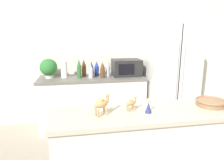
{
  "coord_description": "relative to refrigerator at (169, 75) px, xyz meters",
  "views": [
    {
      "loc": [
        -0.58,
        -0.9,
        1.59
      ],
      "look_at": [
        -0.17,
        1.46,
        1.04
      ],
      "focal_mm": 32.0,
      "sensor_mm": 36.0,
      "label": 1
    }
  ],
  "objects": [
    {
      "name": "wall_back",
      "position": [
        -1.0,
        0.41,
        0.38
      ],
      "size": [
        8.0,
        0.06,
        2.55
      ],
      "color": "silver",
      "rests_on": "ground_plane"
    },
    {
      "name": "back_counter",
      "position": [
        -1.35,
        0.08,
        -0.45
      ],
      "size": [
        1.77,
        0.63,
        0.89
      ],
      "color": "white",
      "rests_on": "ground_plane"
    },
    {
      "name": "refrigerator",
      "position": [
        0.0,
        0.0,
        0.0
      ],
      "size": [
        0.83,
        0.74,
        1.78
      ],
      "color": "white",
      "rests_on": "ground_plane"
    },
    {
      "name": "potted_plant",
      "position": [
        -2.05,
        0.11,
        0.17
      ],
      "size": [
        0.28,
        0.28,
        0.32
      ],
      "color": "silver",
      "rests_on": "back_counter"
    },
    {
      "name": "paper_towel_roll",
      "position": [
        -1.8,
        0.1,
        0.14
      ],
      "size": [
        0.1,
        0.1,
        0.28
      ],
      "color": "white",
      "rests_on": "back_counter"
    },
    {
      "name": "microwave",
      "position": [
        -0.75,
        0.09,
        0.14
      ],
      "size": [
        0.48,
        0.37,
        0.28
      ],
      "color": "black",
      "rests_on": "back_counter"
    },
    {
      "name": "back_bottle_0",
      "position": [
        -1.08,
        0.05,
        0.13
      ],
      "size": [
        0.07,
        0.07,
        0.27
      ],
      "color": "#B2B7BC",
      "rests_on": "back_counter"
    },
    {
      "name": "back_bottle_1",
      "position": [
        -1.26,
        0.14,
        0.12
      ],
      "size": [
        0.08,
        0.08,
        0.26
      ],
      "color": "navy",
      "rests_on": "back_counter"
    },
    {
      "name": "back_bottle_2",
      "position": [
        -1.37,
        -0.01,
        0.11
      ],
      "size": [
        0.08,
        0.08,
        0.23
      ],
      "color": "#B2B7BC",
      "rests_on": "back_counter"
    },
    {
      "name": "back_bottle_3",
      "position": [
        -1.56,
        0.02,
        0.15
      ],
      "size": [
        0.07,
        0.07,
        0.32
      ],
      "color": "#2D6033",
      "rests_on": "back_counter"
    },
    {
      "name": "back_bottle_4",
      "position": [
        -1.18,
        -0.02,
        0.13
      ],
      "size": [
        0.08,
        0.08,
        0.27
      ],
      "color": "brown",
      "rests_on": "back_counter"
    },
    {
      "name": "back_bottle_5",
      "position": [
        -1.36,
        0.11,
        0.12
      ],
      "size": [
        0.07,
        0.07,
        0.26
      ],
      "color": "navy",
      "rests_on": "back_counter"
    },
    {
      "name": "back_bottle_6",
      "position": [
        -1.48,
        0.15,
        0.14
      ],
      "size": [
        0.08,
        0.08,
        0.3
      ],
      "color": "brown",
      "rests_on": "back_counter"
    },
    {
      "name": "fruit_bowl",
      "position": [
        -0.46,
        -1.75,
        0.12
      ],
      "size": [
        0.25,
        0.25,
        0.06
      ],
      "color": "#8C6647",
      "rests_on": "bar_counter"
    },
    {
      "name": "camel_figurine",
      "position": [
        -1.42,
        -1.79,
        0.19
      ],
      "size": [
        0.14,
        0.1,
        0.17
      ],
      "color": "tan",
      "rests_on": "bar_counter"
    },
    {
      "name": "camel_figurine_second",
      "position": [
        -1.17,
        -1.74,
        0.16
      ],
      "size": [
        0.1,
        0.06,
        0.12
      ],
      "color": "#A87F4C",
      "rests_on": "bar_counter"
    },
    {
      "name": "wise_man_figurine_crimson",
      "position": [
        -1.04,
        -1.81,
        0.14
      ],
      "size": [
        0.05,
        0.05,
        0.12
      ],
      "color": "navy",
      "rests_on": "bar_counter"
    }
  ]
}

